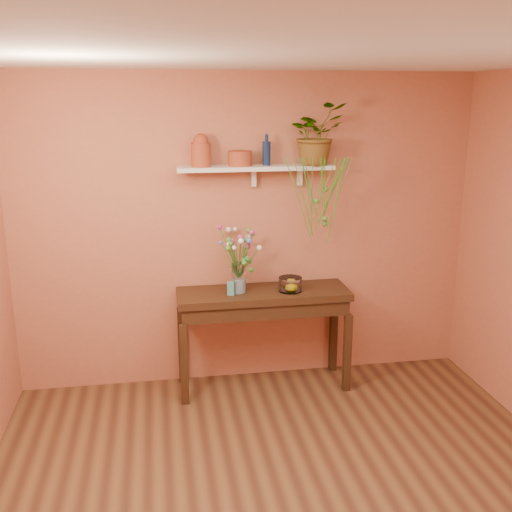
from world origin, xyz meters
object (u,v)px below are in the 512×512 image
(glass_bowl, at_px, (290,285))
(spider_plant, at_px, (316,134))
(terracotta_jug, at_px, (201,151))
(bouquet, at_px, (240,246))
(sideboard, at_px, (263,305))
(blue_bottle, at_px, (266,153))
(glass_vase, at_px, (239,280))

(glass_bowl, bearing_deg, spider_plant, 32.19)
(terracotta_jug, relative_size, bouquet, 0.53)
(terracotta_jug, bearing_deg, glass_bowl, -12.56)
(sideboard, xyz_separation_m, glass_bowl, (0.22, -0.05, 0.18))
(spider_plant, bearing_deg, blue_bottle, 174.84)
(bouquet, bearing_deg, blue_bottle, 31.31)
(glass_bowl, bearing_deg, terracotta_jug, 167.44)
(terracotta_jug, height_order, blue_bottle, terracotta_jug)
(bouquet, xyz_separation_m, glass_bowl, (0.43, -0.03, -0.35))
(terracotta_jug, distance_m, blue_bottle, 0.54)
(spider_plant, bearing_deg, sideboard, -167.85)
(terracotta_jug, xyz_separation_m, spider_plant, (0.95, -0.02, 0.13))
(glass_vase, xyz_separation_m, bouquet, (0.01, -0.01, 0.30))
(bouquet, bearing_deg, glass_bowl, -4.08)
(glass_vase, bearing_deg, bouquet, -33.58)
(blue_bottle, xyz_separation_m, glass_bowl, (0.18, -0.18, -1.10))
(terracotta_jug, xyz_separation_m, bouquet, (0.29, -0.13, -0.78))
(terracotta_jug, bearing_deg, bouquet, -23.81)
(sideboard, relative_size, glass_vase, 5.83)
(bouquet, bearing_deg, glass_vase, 146.42)
(sideboard, bearing_deg, glass_bowl, -11.94)
(sideboard, xyz_separation_m, terracotta_jug, (-0.50, 0.11, 1.31))
(terracotta_jug, distance_m, spider_plant, 0.96)
(sideboard, height_order, terracotta_jug, terracotta_jug)
(terracotta_jug, bearing_deg, sideboard, -12.83)
(blue_bottle, relative_size, spider_plant, 0.50)
(glass_vase, bearing_deg, terracotta_jug, 156.65)
(blue_bottle, bearing_deg, spider_plant, -5.16)
(glass_vase, bearing_deg, sideboard, 2.35)
(terracotta_jug, height_order, glass_bowl, terracotta_jug)
(sideboard, distance_m, glass_bowl, 0.29)
(glass_vase, height_order, bouquet, bouquet)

